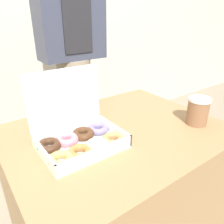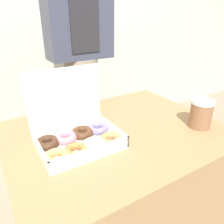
# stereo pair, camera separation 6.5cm
# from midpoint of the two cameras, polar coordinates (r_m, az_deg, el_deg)

# --- Properties ---
(wall_back) EXTENTS (10.00, 0.05, 2.60)m
(wall_back) POSITION_cam_midpoint_polar(r_m,az_deg,el_deg) (2.11, -25.25, 24.70)
(wall_back) COLOR beige
(wall_back) RESTS_ON ground_plane
(table) EXTENTS (0.92, 0.71, 0.75)m
(table) POSITION_cam_midpoint_polar(r_m,az_deg,el_deg) (1.18, -0.54, -20.84)
(table) COLOR #99754C
(table) RESTS_ON ground_plane
(donut_box) EXTENTS (0.33, 0.24, 0.28)m
(donut_box) POSITION_cam_midpoint_polar(r_m,az_deg,el_deg) (0.84, -10.70, -6.31)
(donut_box) COLOR white
(donut_box) RESTS_ON table
(coffee_cup) EXTENTS (0.10, 0.10, 0.12)m
(coffee_cup) POSITION_cam_midpoint_polar(r_m,az_deg,el_deg) (1.04, 19.85, 0.23)
(coffee_cup) COLOR #8C6042
(coffee_cup) RESTS_ON table
(person_customer) EXTENTS (0.41, 0.23, 1.79)m
(person_customer) POSITION_cam_midpoint_polar(r_m,az_deg,el_deg) (1.47, -11.64, 15.55)
(person_customer) COLOR gray
(person_customer) RESTS_ON ground_plane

